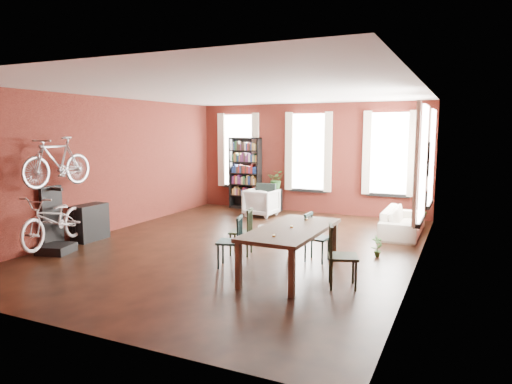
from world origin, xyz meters
The scene contains 19 objects.
room centered at (0.25, 0.62, 2.14)m, with size 9.00×9.04×3.22m.
dining_table centered at (1.60, -1.24, 0.39)m, with size 1.05×2.31×0.79m, color #4D3C2E.
dining_chair_a centered at (0.48, -1.36, 0.46)m, with size 0.42×0.42×0.91m, color #193838.
dining_chair_b centered at (0.29, -0.54, 0.45)m, with size 0.42×0.42×0.90m, color #202F1C.
dining_chair_c centered at (2.57, -1.56, 0.49)m, with size 0.45×0.45×0.97m, color #202F1B.
dining_chair_d centered at (1.79, -0.36, 0.44)m, with size 0.41×0.41×0.89m, color #183534.
bookshelf centered at (-2.00, 4.30, 1.10)m, with size 1.00×0.32×2.20m, color black.
white_armchair centered at (-1.01, 3.34, 0.42)m, with size 0.82×0.77×0.85m, color silver.
cream_sofa centered at (2.95, 2.60, 0.41)m, with size 2.08×0.61×0.81m, color beige.
striped_rug centered at (0.30, 1.45, 0.01)m, with size 1.15×1.84×0.01m, color black.
bike_trainer centered at (-3.09, -2.01, 0.08)m, with size 0.58×0.58×0.17m, color black.
bike_wall_rack centered at (-3.40, -1.80, 0.65)m, with size 0.16×0.60×1.30m, color black.
console_table centered at (-3.28, -0.90, 0.40)m, with size 0.40×0.80×0.80m, color black.
plant_stand centered at (-0.96, 4.20, 0.34)m, with size 0.34×0.34×0.68m, color black.
plant_by_sofa centered at (3.24, 4.03, 0.16)m, with size 0.41×0.73×0.33m, color #2D6026.
plant_small centered at (2.76, 0.38, 0.07)m, with size 0.22×0.41×0.15m, color #2E5220.
bicycle_floor centered at (-3.09, -2.00, 1.13)m, with size 0.67×1.01×1.92m, color beige.
bicycle_hung centered at (-3.15, -1.80, 2.13)m, with size 0.47×1.00×1.66m, color #A5A8AD.
plant_on_stand centered at (-0.93, 4.24, 0.90)m, with size 0.50×0.56×0.44m, color #2C5E25.
Camera 1 is at (4.24, -8.34, 2.42)m, focal length 32.00 mm.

